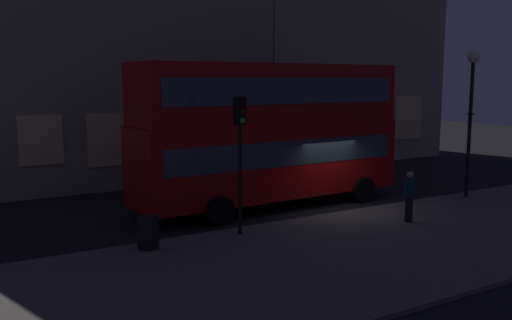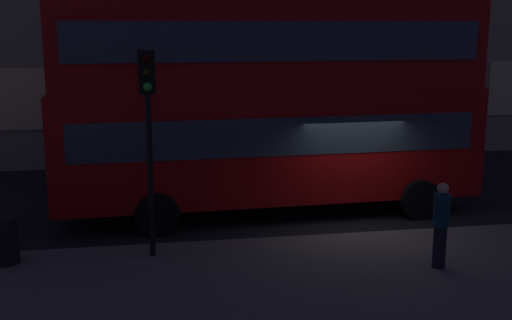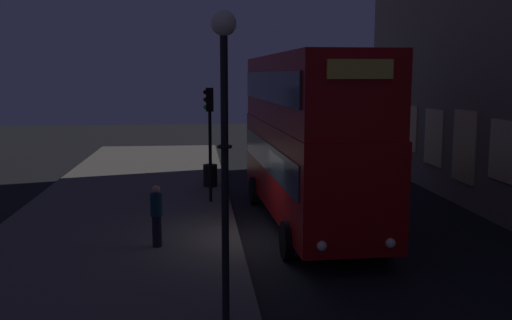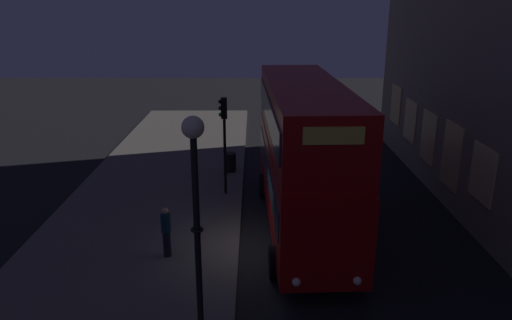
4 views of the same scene
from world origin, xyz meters
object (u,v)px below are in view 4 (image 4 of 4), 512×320
object	(u,v)px
street_lamp	(196,199)
litter_bin	(230,162)
double_decker_bus	(303,149)
traffic_light_near_kerb	(224,126)
pedestrian	(166,231)

from	to	relation	value
street_lamp	litter_bin	bearing A→B (deg)	179.90
double_decker_bus	street_lamp	distance (m)	8.11
traffic_light_near_kerb	pedestrian	xyz separation A→B (m)	(5.51, -1.58, -2.11)
traffic_light_near_kerb	double_decker_bus	bearing A→B (deg)	42.24
pedestrian	litter_bin	world-z (taller)	pedestrian
double_decker_bus	traffic_light_near_kerb	bearing A→B (deg)	-136.62
traffic_light_near_kerb	street_lamp	bearing A→B (deg)	-2.84
double_decker_bus	litter_bin	distance (m)	7.03
double_decker_bus	traffic_light_near_kerb	size ratio (longest dim) A/B	2.57
street_lamp	litter_bin	size ratio (longest dim) A/B	6.27
pedestrian	litter_bin	size ratio (longest dim) A/B	1.84
double_decker_bus	street_lamp	world-z (taller)	street_lamp
street_lamp	pedestrian	bearing A→B (deg)	-161.76
traffic_light_near_kerb	street_lamp	distance (m)	10.50
pedestrian	street_lamp	bearing A→B (deg)	60.77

